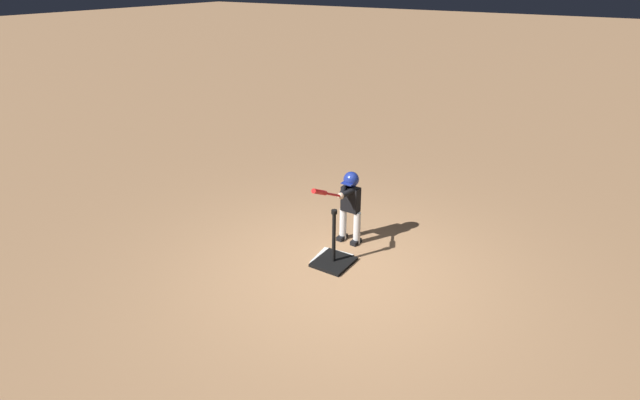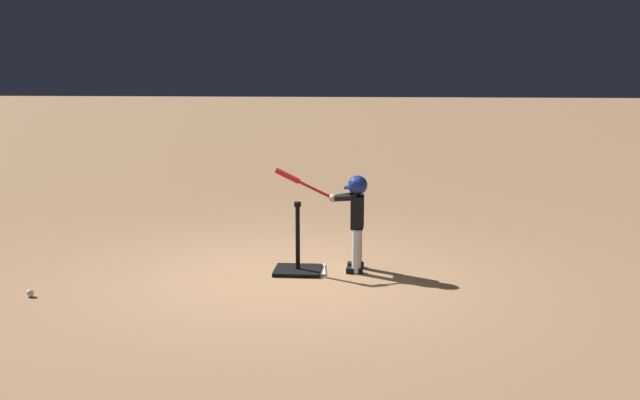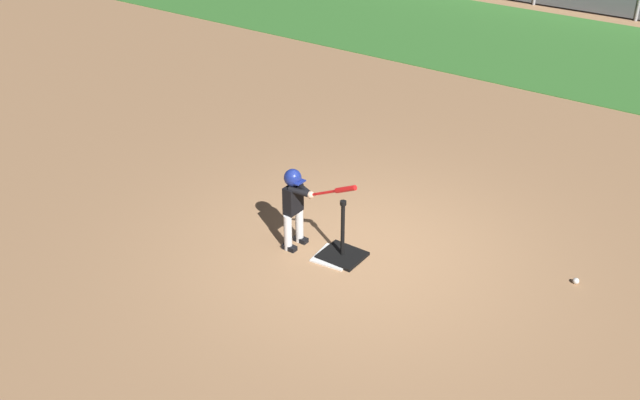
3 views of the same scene
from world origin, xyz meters
The scene contains 4 objects.
ground_plane centered at (0.00, 0.00, 0.00)m, with size 90.00×90.00×0.00m, color #AD7F56.
home_plate centered at (-0.20, -0.29, 0.01)m, with size 0.44×0.44×0.02m, color white.
batting_tee centered at (-0.12, -0.22, 0.09)m, with size 0.51×0.46×0.78m.
batter_child centered at (-0.72, -0.35, 0.67)m, with size 1.02×0.33×1.13m.
Camera 1 is at (4.69, 2.71, 3.51)m, focal length 28.00 mm.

